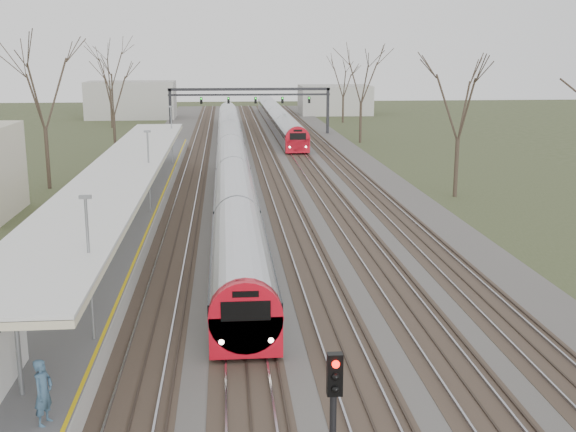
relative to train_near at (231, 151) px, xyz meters
name	(u,v)px	position (x,y,z in m)	size (l,w,h in m)	color
track_bed	(262,171)	(2.76, -3.44, -1.42)	(24.00, 160.00, 0.22)	#474442
platform	(136,209)	(-6.55, -20.94, -0.98)	(3.50, 69.00, 1.00)	#9E9B93
canopy	(124,169)	(-6.55, -25.46, 2.45)	(4.10, 50.00, 3.11)	slate
signal_gantry	(250,97)	(2.79, 26.55, 3.43)	(21.00, 0.59, 6.08)	black
tree_west_far	(42,87)	(-14.50, -10.44, 6.54)	(5.50, 5.50, 11.33)	#2D231C
tree_east_far	(460,99)	(16.50, -16.44, 5.81)	(5.00, 5.00, 10.30)	#2D231C
train_near	(231,151)	(0.00, 0.00, 0.00)	(2.62, 90.21, 3.05)	#B1B4BB
train_far	(277,117)	(7.00, 36.31, 0.00)	(2.62, 60.21, 3.05)	#B1B4BB
passenger	(43,392)	(-5.48, -50.19, 0.44)	(0.67, 0.44, 1.84)	#344E65
signal_post	(334,408)	(1.75, -53.24, 1.25)	(0.35, 0.45, 4.10)	black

